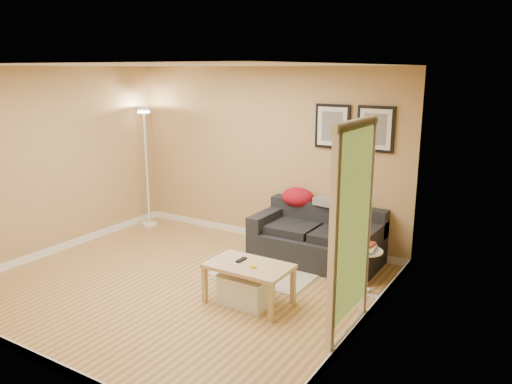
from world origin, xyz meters
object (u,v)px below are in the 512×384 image
sofa (316,235)px  book_stack (366,247)px  storage_bin (246,289)px  floor_lamp (147,170)px  side_table (366,273)px  coffee_table (249,284)px

sofa → book_stack: (0.92, -0.68, 0.22)m
storage_bin → floor_lamp: size_ratio=0.28×
storage_bin → side_table: (1.06, 0.90, 0.11)m
side_table → book_stack: book_stack is taller
storage_bin → side_table: size_ratio=1.00×
sofa → floor_lamp: (-3.09, 0.04, 0.57)m
side_table → floor_lamp: floor_lamp is taller
side_table → book_stack: (-0.01, -0.02, 0.32)m
storage_bin → floor_lamp: 3.45m
coffee_table → book_stack: size_ratio=3.49×
coffee_table → sofa: bearing=73.3°
sofa → book_stack: size_ratio=6.41×
storage_bin → coffee_table: bearing=51.8°
book_stack → floor_lamp: floor_lamp is taller
sofa → coffee_table: size_ratio=1.84×
storage_bin → floor_lamp: (-2.96, 1.60, 0.77)m
coffee_table → floor_lamp: size_ratio=0.46×
coffee_table → storage_bin: bearing=-140.9°
coffee_table → book_stack: bearing=27.3°
storage_bin → book_stack: (1.05, 0.89, 0.42)m
floor_lamp → storage_bin: bearing=-28.4°
storage_bin → floor_lamp: floor_lamp is taller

